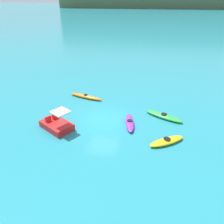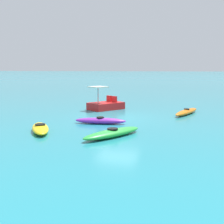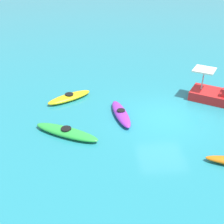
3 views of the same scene
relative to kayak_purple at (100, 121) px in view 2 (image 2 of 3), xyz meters
The scene contains 6 objects.
ground_plane 2.21m from the kayak_purple, behind, with size 600.00×600.00×0.00m, color teal.
kayak_purple is the anchor object (origin of this frame).
kayak_yellow 3.35m from the kayak_purple, 37.04° to the right, with size 2.59×2.07×0.37m.
kayak_green 3.01m from the kayak_purple, 29.61° to the left, with size 3.16×2.19×0.37m.
kayak_orange 6.27m from the kayak_purple, 137.56° to the left, with size 3.45×1.56×0.37m.
pedal_boat_red 5.46m from the kayak_purple, 164.49° to the right, with size 2.83×2.57×1.68m.
Camera 2 is at (16.30, 4.72, 2.91)m, focal length 45.86 mm.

